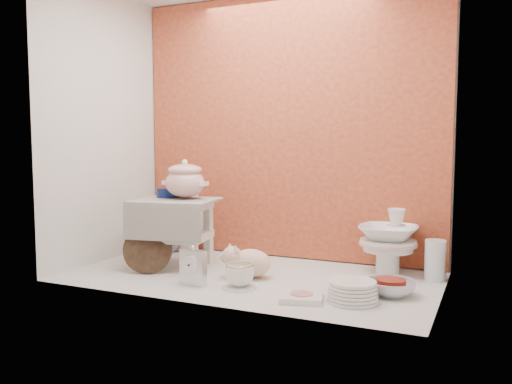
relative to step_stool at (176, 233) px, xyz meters
The scene contains 17 objects.
ground 0.49m from the step_stool, ahead, with size 1.80×1.80×0.00m, color silver.
niche_shell 0.89m from the step_stool, 17.61° to the left, with size 1.86×1.03×1.53m.
step_stool is the anchor object (origin of this frame).
soup_tureen 0.29m from the step_stool, 56.39° to the left, with size 0.25×0.25×0.21m, color white, non-canonical shape.
cobalt_bowl 0.25m from the step_stool, 137.21° to the left, with size 0.14×0.14×0.05m, color #0A174E.
floral_platter 0.44m from the step_stool, 122.17° to the left, with size 0.40×0.12×0.39m, color silver, non-canonical shape.
blue_white_vase 0.41m from the step_stool, 133.16° to the left, with size 0.24×0.24×0.25m, color silver.
lacquer_tray 0.19m from the step_stool, 107.86° to the right, with size 0.25×0.11×0.24m, color black, non-canonical shape.
mantel_clock 0.41m from the step_stool, 45.99° to the right, with size 0.13×0.04×0.18m, color silver.
plush_pig 0.49m from the step_stool, ahead, with size 0.26×0.18×0.15m, color beige.
teacup_saucer 0.59m from the step_stool, 26.64° to the right, with size 0.15×0.15×0.01m, color white.
gold_rim_teacup 0.58m from the step_stool, 26.64° to the right, with size 0.13×0.13×0.10m, color white.
lattice_dish 0.89m from the step_stool, 20.30° to the right, with size 0.18×0.18×0.02m, color white.
dinner_plate_stack 1.06m from the step_stool, 13.33° to the right, with size 0.22×0.22×0.09m, color white.
crystal_bowl 1.16m from the step_stool, ahead, with size 0.21×0.21×0.07m, color silver.
clear_glass_vase 1.33m from the step_stool, 11.50° to the left, with size 0.10×0.10×0.20m, color silver.
porcelain_tower 1.11m from the step_stool, 15.93° to the left, with size 0.29×0.29×0.33m, color white, non-canonical shape.
Camera 1 is at (1.09, -2.34, 0.66)m, focal length 37.28 mm.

